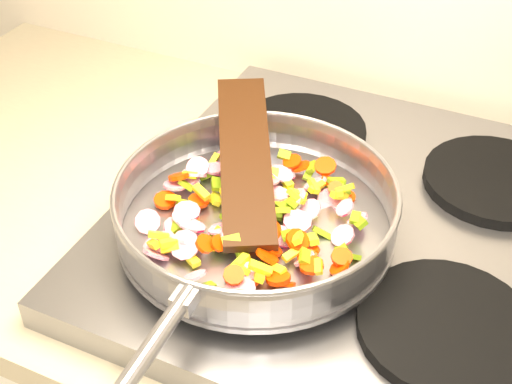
% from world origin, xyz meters
% --- Properties ---
extents(cooktop, '(0.60, 0.60, 0.04)m').
position_xyz_m(cooktop, '(-0.70, 1.67, 0.92)').
color(cooktop, '#939399').
rests_on(cooktop, counter_top).
extents(grate_fl, '(0.19, 0.19, 0.02)m').
position_xyz_m(grate_fl, '(-0.84, 1.52, 0.95)').
color(grate_fl, black).
rests_on(grate_fl, cooktop).
extents(grate_fr, '(0.19, 0.19, 0.02)m').
position_xyz_m(grate_fr, '(-0.56, 1.52, 0.95)').
color(grate_fr, black).
rests_on(grate_fr, cooktop).
extents(grate_bl, '(0.19, 0.19, 0.02)m').
position_xyz_m(grate_bl, '(-0.84, 1.81, 0.95)').
color(grate_bl, black).
rests_on(grate_bl, cooktop).
extents(grate_br, '(0.19, 0.19, 0.02)m').
position_xyz_m(grate_br, '(-0.56, 1.81, 0.95)').
color(grate_br, black).
rests_on(grate_br, cooktop).
extents(saute_pan, '(0.38, 0.55, 0.06)m').
position_xyz_m(saute_pan, '(-0.81, 1.57, 0.99)').
color(saute_pan, '#9E9EA5').
rests_on(saute_pan, grate_fl).
extents(vegetable_heap, '(0.27, 0.28, 0.05)m').
position_xyz_m(vegetable_heap, '(-0.81, 1.58, 0.98)').
color(vegetable_heap, '#688F10').
rests_on(vegetable_heap, saute_pan).
extents(wooden_spatula, '(0.18, 0.27, 0.07)m').
position_xyz_m(wooden_spatula, '(-0.85, 1.63, 1.01)').
color(wooden_spatula, black).
rests_on(wooden_spatula, saute_pan).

